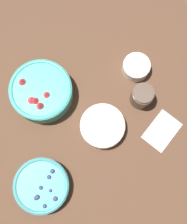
# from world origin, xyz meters

# --- Properties ---
(ground_plane) EXTENTS (4.00, 4.00, 0.00)m
(ground_plane) POSITION_xyz_m (0.00, 0.00, 0.00)
(ground_plane) COLOR #4C3323
(bowl_strawberries) EXTENTS (0.22, 0.22, 0.10)m
(bowl_strawberries) POSITION_xyz_m (0.07, 0.22, 0.04)
(bowl_strawberries) COLOR teal
(bowl_strawberries) RESTS_ON ground_plane
(bowl_blueberries) EXTENTS (0.19, 0.19, 0.06)m
(bowl_blueberries) POSITION_xyz_m (-0.24, 0.10, 0.03)
(bowl_blueberries) COLOR teal
(bowl_blueberries) RESTS_ON ground_plane
(bowl_bananas) EXTENTS (0.16, 0.16, 0.05)m
(bowl_bananas) POSITION_xyz_m (0.02, -0.03, 0.03)
(bowl_bananas) COLOR silver
(bowl_bananas) RESTS_ON ground_plane
(bowl_cream) EXTENTS (0.10, 0.10, 0.06)m
(bowl_cream) POSITION_xyz_m (0.27, -0.07, 0.03)
(bowl_cream) COLOR white
(bowl_cream) RESTS_ON ground_plane
(jar_chocolate) EXTENTS (0.08, 0.08, 0.09)m
(jar_chocolate) POSITION_xyz_m (0.17, -0.12, 0.04)
(jar_chocolate) COLOR #4C3D33
(jar_chocolate) RESTS_ON ground_plane
(napkin) EXTENTS (0.15, 0.13, 0.01)m
(napkin) POSITION_xyz_m (0.08, -0.23, 0.00)
(napkin) COLOR #B2BCC6
(napkin) RESTS_ON ground_plane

